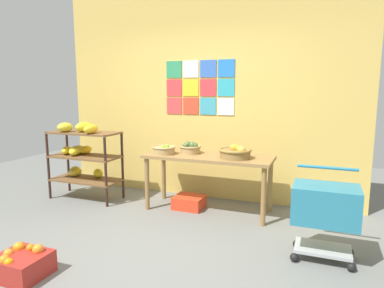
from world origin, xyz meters
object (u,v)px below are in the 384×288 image
(display_table, at_px, (208,163))
(fruit_basket_back_left, at_px, (235,152))
(fruit_basket_left, at_px, (190,148))
(fruit_basket_right, at_px, (164,150))
(produce_crate_under_table, at_px, (189,202))
(orange_crate_foreground, at_px, (22,264))
(shopping_cart, at_px, (325,208))
(banana_shelf_unit, at_px, (82,151))

(display_table, xyz_separation_m, fruit_basket_back_left, (0.36, -0.05, 0.17))
(display_table, height_order, fruit_basket_back_left, fruit_basket_back_left)
(fruit_basket_left, height_order, fruit_basket_right, fruit_basket_left)
(display_table, distance_m, fruit_basket_back_left, 0.40)
(display_table, height_order, fruit_basket_left, fruit_basket_left)
(fruit_basket_right, bearing_deg, fruit_basket_back_left, 4.10)
(fruit_basket_left, xyz_separation_m, produce_crate_under_table, (0.01, -0.07, -0.72))
(produce_crate_under_table, height_order, orange_crate_foreground, orange_crate_foreground)
(fruit_basket_right, height_order, orange_crate_foreground, fruit_basket_right)
(fruit_basket_back_left, bearing_deg, orange_crate_foreground, -122.95)
(produce_crate_under_table, bearing_deg, shopping_cart, -26.50)
(fruit_basket_left, height_order, orange_crate_foreground, fruit_basket_left)
(display_table, bearing_deg, produce_crate_under_table, -179.07)
(fruit_basket_left, distance_m, produce_crate_under_table, 0.73)
(display_table, relative_size, shopping_cart, 1.95)
(produce_crate_under_table, bearing_deg, banana_shelf_unit, -175.18)
(display_table, xyz_separation_m, fruit_basket_right, (-0.57, -0.11, 0.15))
(fruit_basket_left, bearing_deg, display_table, -12.87)
(produce_crate_under_table, bearing_deg, display_table, 0.93)
(banana_shelf_unit, relative_size, fruit_basket_back_left, 2.76)
(banana_shelf_unit, distance_m, shopping_cart, 3.36)
(fruit_basket_right, bearing_deg, display_table, 11.09)
(fruit_basket_back_left, relative_size, fruit_basket_left, 1.41)
(fruit_basket_back_left, bearing_deg, display_table, 172.93)
(fruit_basket_back_left, bearing_deg, banana_shelf_unit, -177.58)
(produce_crate_under_table, xyz_separation_m, shopping_cart, (1.68, -0.84, 0.42))
(banana_shelf_unit, bearing_deg, display_table, 4.27)
(display_table, relative_size, fruit_basket_back_left, 4.05)
(display_table, height_order, orange_crate_foreground, display_table)
(fruit_basket_back_left, distance_m, produce_crate_under_table, 0.96)
(banana_shelf_unit, relative_size, display_table, 0.68)
(banana_shelf_unit, distance_m, orange_crate_foreground, 2.22)
(orange_crate_foreground, bearing_deg, shopping_cart, 27.66)
(fruit_basket_back_left, xyz_separation_m, fruit_basket_right, (-0.94, -0.07, -0.02))
(fruit_basket_left, height_order, shopping_cart, fruit_basket_left)
(banana_shelf_unit, bearing_deg, fruit_basket_back_left, 2.42)
(fruit_basket_left, relative_size, produce_crate_under_table, 0.74)
(fruit_basket_left, distance_m, fruit_basket_right, 0.35)
(banana_shelf_unit, xyz_separation_m, display_table, (1.87, 0.14, -0.05))
(display_table, distance_m, produce_crate_under_table, 0.62)
(fruit_basket_right, bearing_deg, fruit_basket_left, 29.90)
(fruit_basket_left, bearing_deg, banana_shelf_unit, -172.83)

